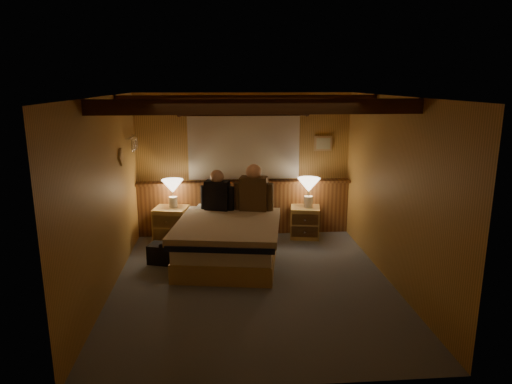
{
  "coord_description": "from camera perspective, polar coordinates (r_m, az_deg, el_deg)",
  "views": [
    {
      "loc": [
        -0.41,
        -5.51,
        2.57
      ],
      "look_at": [
        0.07,
        0.4,
        1.13
      ],
      "focal_mm": 32.0,
      "sensor_mm": 36.0,
      "label": 1
    }
  ],
  "objects": [
    {
      "name": "curtain_window",
      "position": [
        7.63,
        -1.52,
        5.71
      ],
      "size": [
        2.18,
        0.09,
        1.11
      ],
      "color": "#412510",
      "rests_on": "wall_back"
    },
    {
      "name": "wall_right",
      "position": [
        6.09,
        16.75,
        0.05
      ],
      "size": [
        0.0,
        4.2,
        4.2
      ],
      "primitive_type": "plane",
      "rotation": [
        1.57,
        0.0,
        -1.57
      ],
      "color": "#BE8B44",
      "rests_on": "floor"
    },
    {
      "name": "wall_back",
      "position": [
        7.75,
        -1.53,
        3.43
      ],
      "size": [
        3.6,
        0.0,
        3.6
      ],
      "primitive_type": "plane",
      "rotation": [
        1.57,
        0.0,
        0.0
      ],
      "color": "#BE8B44",
      "rests_on": "floor"
    },
    {
      "name": "nightstand_left",
      "position": [
        7.65,
        -10.51,
        -3.99
      ],
      "size": [
        0.6,
        0.56,
        0.57
      ],
      "rotation": [
        0.0,
        0.0,
        -0.2
      ],
      "color": "tan",
      "rests_on": "floor"
    },
    {
      "name": "ceiling",
      "position": [
        5.53,
        -0.4,
        11.87
      ],
      "size": [
        4.2,
        4.2,
        0.0
      ],
      "primitive_type": "plane",
      "rotation": [
        3.14,
        0.0,
        0.0
      ],
      "color": "#DAA051",
      "rests_on": "wall_back"
    },
    {
      "name": "duffel_bag",
      "position": [
        6.8,
        -11.25,
        -7.51
      ],
      "size": [
        0.53,
        0.4,
        0.34
      ],
      "rotation": [
        0.0,
        0.0,
        -0.29
      ],
      "color": "black",
      "rests_on": "floor"
    },
    {
      "name": "ceiling_beams",
      "position": [
        5.68,
        -0.51,
        11.01
      ],
      "size": [
        3.6,
        1.65,
        0.16
      ],
      "color": "#412510",
      "rests_on": "ceiling"
    },
    {
      "name": "lamp_right",
      "position": [
        7.61,
        6.61,
        0.64
      ],
      "size": [
        0.38,
        0.38,
        0.49
      ],
      "color": "white",
      "rests_on": "nightstand_right"
    },
    {
      "name": "person_right",
      "position": [
        7.04,
        -0.28,
        0.11
      ],
      "size": [
        0.6,
        0.33,
        0.75
      ],
      "rotation": [
        0.0,
        0.0,
        -0.23
      ],
      "color": "#4B361E",
      "rests_on": "bed"
    },
    {
      "name": "floor",
      "position": [
        6.1,
        -0.36,
        -11.31
      ],
      "size": [
        4.2,
        4.2,
        0.0
      ],
      "primitive_type": "plane",
      "color": "#575E68",
      "rests_on": "ground"
    },
    {
      "name": "person_left",
      "position": [
        7.09,
        -4.87,
        -0.17
      ],
      "size": [
        0.52,
        0.3,
        0.65
      ],
      "rotation": [
        0.0,
        0.0,
        -0.28
      ],
      "color": "black",
      "rests_on": "bed"
    },
    {
      "name": "coat_rail",
      "position": [
        7.27,
        -15.06,
        6.03
      ],
      "size": [
        0.05,
        0.55,
        0.24
      ],
      "color": "silver",
      "rests_on": "wall_left"
    },
    {
      "name": "lamp_left",
      "position": [
        7.52,
        -10.39,
        0.5
      ],
      "size": [
        0.35,
        0.35,
        0.46
      ],
      "color": "white",
      "rests_on": "nightstand_left"
    },
    {
      "name": "wall_left",
      "position": [
        5.85,
        -18.25,
        -0.61
      ],
      "size": [
        0.0,
        4.2,
        4.2
      ],
      "primitive_type": "plane",
      "rotation": [
        1.57,
        0.0,
        1.57
      ],
      "color": "#BE8B44",
      "rests_on": "floor"
    },
    {
      "name": "framed_print",
      "position": [
        7.86,
        8.4,
        6.02
      ],
      "size": [
        0.3,
        0.04,
        0.25
      ],
      "color": "tan",
      "rests_on": "wall_back"
    },
    {
      "name": "nightstand_right",
      "position": [
        7.76,
        6.12,
        -3.75
      ],
      "size": [
        0.55,
        0.51,
        0.53
      ],
      "rotation": [
        0.0,
        0.0,
        -0.18
      ],
      "color": "tan",
      "rests_on": "floor"
    },
    {
      "name": "wall_front",
      "position": [
        3.7,
        2.05,
        -8.09
      ],
      "size": [
        3.6,
        0.0,
        3.6
      ],
      "primitive_type": "plane",
      "rotation": [
        -1.57,
        0.0,
        0.0
      ],
      "color": "#BE8B44",
      "rests_on": "floor"
    },
    {
      "name": "wainscot",
      "position": [
        7.84,
        -1.47,
        -1.8
      ],
      "size": [
        3.6,
        0.23,
        0.94
      ],
      "color": "brown",
      "rests_on": "wall_back"
    },
    {
      "name": "bed",
      "position": [
        6.69,
        -3.4,
        -5.99
      ],
      "size": [
        1.68,
        2.03,
        0.63
      ],
      "rotation": [
        0.0,
        0.0,
        -0.16
      ],
      "color": "tan",
      "rests_on": "floor"
    }
  ]
}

